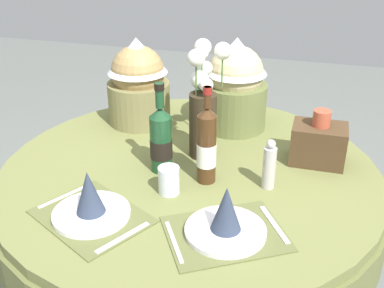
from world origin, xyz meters
name	(u,v)px	position (x,y,z in m)	size (l,w,h in m)	color
dining_table	(190,199)	(0.00, 0.00, 0.61)	(1.41, 1.41, 0.75)	olive
place_setting_left	(90,204)	(-0.20, -0.38, 0.80)	(0.42, 0.39, 0.16)	brown
place_setting_right	(226,221)	(0.21, -0.35, 0.80)	(0.43, 0.40, 0.16)	brown
flower_vase	(204,103)	(0.02, 0.12, 0.96)	(0.13, 0.18, 0.44)	#332819
wine_bottle_left	(161,139)	(-0.09, -0.04, 0.87)	(0.08, 0.08, 0.33)	#194223
wine_bottle_centre	(207,146)	(0.08, -0.07, 0.89)	(0.07, 0.07, 0.35)	#422814
tumbler_near_left	(169,180)	(-0.02, -0.18, 0.80)	(0.07, 0.07, 0.10)	silver
pepper_mill	(269,166)	(0.29, -0.06, 0.83)	(0.04, 0.04, 0.18)	#B7B2AD
gift_tub_back_left	(138,79)	(-0.33, 0.34, 0.94)	(0.27, 0.27, 0.38)	olive
gift_tub_back_centre	(235,82)	(0.08, 0.40, 0.95)	(0.27, 0.27, 0.39)	olive
woven_basket_side_right	(318,143)	(0.45, 0.17, 0.83)	(0.20, 0.14, 0.21)	#47331E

